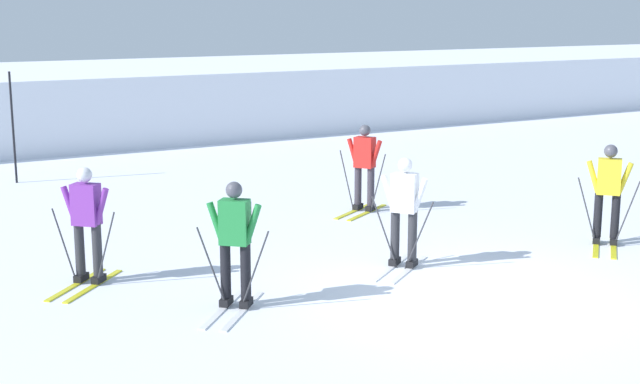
{
  "coord_description": "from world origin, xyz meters",
  "views": [
    {
      "loc": [
        -7.71,
        -9.15,
        3.91
      ],
      "look_at": [
        -0.32,
        3.51,
        0.9
      ],
      "focal_mm": 50.08,
      "sensor_mm": 36.0,
      "label": 1
    }
  ],
  "objects_px": {
    "skier_purple": "(87,222)",
    "trail_marker_pole": "(13,128)",
    "skier_green": "(235,237)",
    "skier_yellow": "(608,192)",
    "skier_red": "(364,165)",
    "skier_white": "(404,209)"
  },
  "relations": [
    {
      "from": "trail_marker_pole",
      "to": "skier_green",
      "type": "bearing_deg",
      "value": -86.31
    },
    {
      "from": "skier_green",
      "to": "skier_yellow",
      "type": "relative_size",
      "value": 1.0
    },
    {
      "from": "skier_green",
      "to": "skier_white",
      "type": "bearing_deg",
      "value": 7.76
    },
    {
      "from": "skier_green",
      "to": "skier_purple",
      "type": "bearing_deg",
      "value": 124.65
    },
    {
      "from": "skier_red",
      "to": "trail_marker_pole",
      "type": "xyz_separation_m",
      "value": [
        -5.31,
        6.47,
        0.35
      ]
    },
    {
      "from": "skier_yellow",
      "to": "skier_purple",
      "type": "bearing_deg",
      "value": 164.55
    },
    {
      "from": "skier_green",
      "to": "skier_white",
      "type": "height_order",
      "value": "same"
    },
    {
      "from": "skier_red",
      "to": "trail_marker_pole",
      "type": "bearing_deg",
      "value": 129.39
    },
    {
      "from": "skier_red",
      "to": "skier_green",
      "type": "xyz_separation_m",
      "value": [
        -4.63,
        -4.0,
        0.04
      ]
    },
    {
      "from": "skier_white",
      "to": "skier_yellow",
      "type": "distance_m",
      "value": 3.79
    },
    {
      "from": "skier_purple",
      "to": "skier_white",
      "type": "bearing_deg",
      "value": -20.11
    },
    {
      "from": "skier_purple",
      "to": "trail_marker_pole",
      "type": "xyz_separation_m",
      "value": [
        0.73,
        8.43,
        0.35
      ]
    },
    {
      "from": "skier_green",
      "to": "skier_yellow",
      "type": "distance_m",
      "value": 6.76
    },
    {
      "from": "skier_red",
      "to": "skier_purple",
      "type": "xyz_separation_m",
      "value": [
        -6.04,
        -1.97,
        -0.0
      ]
    },
    {
      "from": "skier_white",
      "to": "skier_purple",
      "type": "distance_m",
      "value": 4.72
    },
    {
      "from": "skier_white",
      "to": "skier_purple",
      "type": "height_order",
      "value": "same"
    },
    {
      "from": "skier_purple",
      "to": "skier_yellow",
      "type": "height_order",
      "value": "same"
    },
    {
      "from": "skier_red",
      "to": "skier_white",
      "type": "relative_size",
      "value": 1.0
    },
    {
      "from": "trail_marker_pole",
      "to": "skier_white",
      "type": "bearing_deg",
      "value": -69.81
    },
    {
      "from": "skier_green",
      "to": "skier_purple",
      "type": "height_order",
      "value": "same"
    },
    {
      "from": "skier_red",
      "to": "skier_purple",
      "type": "bearing_deg",
      "value": -161.97
    },
    {
      "from": "skier_red",
      "to": "skier_purple",
      "type": "distance_m",
      "value": 6.35
    }
  ]
}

